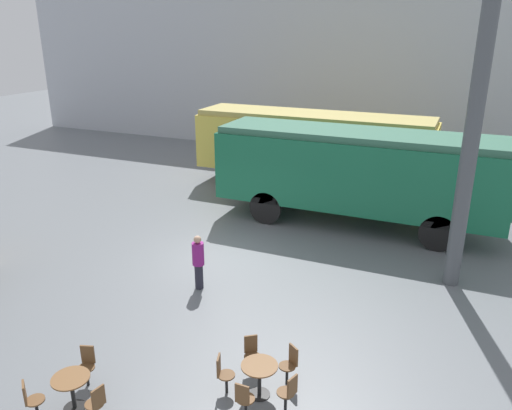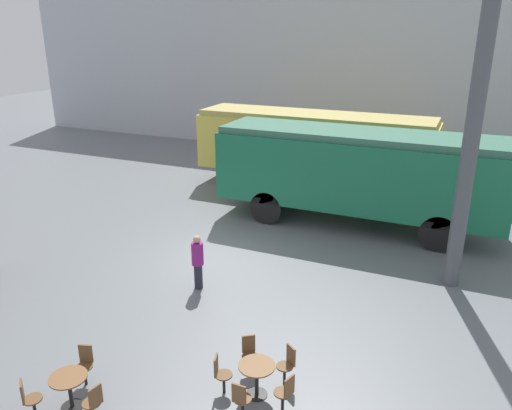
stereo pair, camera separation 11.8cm
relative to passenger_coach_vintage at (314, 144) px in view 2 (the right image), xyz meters
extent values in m
plane|color=slate|center=(-0.56, -8.17, -2.14)|extent=(80.00, 80.00, 0.00)
cube|color=#B2B7C1|center=(-0.56, 7.07, 2.36)|extent=(44.00, 0.15, 9.00)
cube|color=#E0C64C|center=(0.00, 0.00, -0.09)|extent=(10.60, 2.61, 2.42)
cube|color=tan|center=(0.00, 0.00, 1.24)|extent=(10.39, 2.40, 0.24)
cylinder|color=black|center=(3.18, -1.25, -1.50)|extent=(1.29, 0.12, 1.29)
cylinder|color=black|center=(3.18, 1.25, -1.50)|extent=(1.29, 0.12, 1.29)
cylinder|color=black|center=(-3.18, -1.25, -1.50)|extent=(1.29, 0.12, 1.29)
cylinder|color=black|center=(-3.18, 1.25, -1.50)|extent=(1.29, 0.12, 1.29)
cube|color=#196B47|center=(2.81, -3.59, -0.06)|extent=(10.35, 2.72, 2.52)
cube|color=#366B54|center=(2.81, -3.59, 1.32)|extent=(10.14, 2.50, 0.24)
cylinder|color=black|center=(5.92, -4.89, -1.51)|extent=(1.26, 0.12, 1.26)
cylinder|color=black|center=(5.92, -2.29, -1.51)|extent=(1.26, 0.12, 1.26)
cylinder|color=black|center=(-0.29, -4.89, -1.51)|extent=(1.26, 0.12, 1.26)
cylinder|color=black|center=(-0.29, -2.29, -1.51)|extent=(1.26, 0.12, 1.26)
cylinder|color=black|center=(-0.03, -15.43, -2.13)|extent=(0.44, 0.44, 0.02)
cylinder|color=black|center=(-0.03, -15.43, -1.78)|extent=(0.08, 0.08, 0.68)
cylinder|color=brown|center=(-0.03, -15.43, -1.43)|extent=(0.74, 0.74, 0.03)
cylinder|color=black|center=(3.18, -13.64, -2.13)|extent=(0.44, 0.44, 0.02)
cylinder|color=black|center=(3.18, -13.64, -1.78)|extent=(0.08, 0.08, 0.68)
cylinder|color=brown|center=(3.18, -13.64, -1.43)|extent=(0.75, 0.75, 0.03)
cylinder|color=black|center=(-0.47, -15.93, -1.93)|extent=(0.06, 0.06, 0.42)
cylinder|color=brown|center=(-0.47, -15.93, -1.71)|extent=(0.36, 0.36, 0.03)
cube|color=brown|center=(-0.57, -16.05, -1.48)|extent=(0.24, 0.22, 0.42)
cylinder|color=brown|center=(0.63, -15.56, -1.71)|extent=(0.36, 0.36, 0.03)
cube|color=brown|center=(0.78, -15.59, -1.48)|extent=(0.10, 0.29, 0.42)
cylinder|color=black|center=(-0.24, -14.80, -1.93)|extent=(0.06, 0.06, 0.42)
cylinder|color=brown|center=(-0.24, -14.80, -1.71)|extent=(0.36, 0.36, 0.03)
cube|color=brown|center=(-0.29, -14.65, -1.48)|extent=(0.29, 0.13, 0.42)
cylinder|color=black|center=(3.18, -14.31, -1.93)|extent=(0.06, 0.06, 0.42)
cylinder|color=brown|center=(3.18, -14.31, -1.71)|extent=(0.36, 0.36, 0.03)
cube|color=brown|center=(3.18, -14.47, -1.48)|extent=(0.29, 0.04, 0.42)
cylinder|color=black|center=(3.82, -13.84, -1.93)|extent=(0.06, 0.06, 0.42)
cylinder|color=brown|center=(3.82, -13.84, -1.71)|extent=(0.36, 0.36, 0.03)
cube|color=brown|center=(3.97, -13.89, -1.48)|extent=(0.13, 0.29, 0.42)
cylinder|color=black|center=(3.58, -13.09, -1.93)|extent=(0.06, 0.06, 0.42)
cylinder|color=brown|center=(3.58, -13.09, -1.71)|extent=(0.36, 0.36, 0.03)
cube|color=brown|center=(3.67, -12.97, -1.48)|extent=(0.26, 0.20, 0.42)
cylinder|color=black|center=(2.78, -13.09, -1.93)|extent=(0.06, 0.06, 0.42)
cylinder|color=brown|center=(2.78, -13.09, -1.71)|extent=(0.36, 0.36, 0.03)
cube|color=brown|center=(2.69, -12.97, -1.48)|extent=(0.26, 0.20, 0.42)
cylinder|color=black|center=(2.54, -13.85, -1.93)|extent=(0.06, 0.06, 0.42)
cylinder|color=brown|center=(2.54, -13.85, -1.71)|extent=(0.36, 0.36, 0.03)
cube|color=brown|center=(2.39, -13.89, -1.48)|extent=(0.13, 0.29, 0.42)
cylinder|color=#262633|center=(-0.14, -10.24, -1.77)|extent=(0.24, 0.24, 0.75)
cylinder|color=#8C1E7A|center=(-0.14, -10.24, -1.06)|extent=(0.34, 0.34, 0.67)
sphere|color=tan|center=(-0.14, -10.24, -0.62)|extent=(0.22, 0.22, 0.22)
cylinder|color=#4C5156|center=(6.50, -7.03, 1.86)|extent=(0.44, 0.44, 8.00)
camera|label=1|loc=(6.41, -21.29, 4.98)|focal=35.00mm
camera|label=2|loc=(6.52, -21.24, 4.98)|focal=35.00mm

